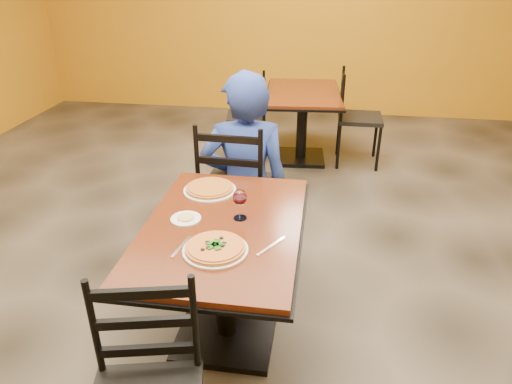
% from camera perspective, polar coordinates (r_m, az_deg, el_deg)
% --- Properties ---
extents(floor, '(7.00, 8.00, 0.01)m').
position_cam_1_polar(floor, '(3.24, -1.75, -10.93)').
color(floor, black).
rests_on(floor, ground).
extents(table_main, '(0.83, 1.23, 0.75)m').
position_cam_1_polar(table_main, '(2.52, -3.95, -7.79)').
color(table_main, '#59270E').
rests_on(table_main, floor).
extents(table_second, '(0.84, 1.18, 0.75)m').
position_cam_1_polar(table_second, '(4.96, 5.71, 9.93)').
color(table_second, '#59270E').
rests_on(table_second, floor).
extents(chair_main_far, '(0.49, 0.49, 1.03)m').
position_cam_1_polar(chair_main_far, '(3.33, -2.39, 0.63)').
color(chair_main_far, black).
rests_on(chair_main_far, floor).
extents(chair_second_left, '(0.46, 0.46, 0.90)m').
position_cam_1_polar(chair_second_left, '(5.06, -1.17, 9.18)').
color(chair_second_left, black).
rests_on(chair_second_left, floor).
extents(chair_second_right, '(0.44, 0.44, 0.98)m').
position_cam_1_polar(chair_second_right, '(4.99, 12.59, 8.76)').
color(chair_second_right, black).
rests_on(chair_second_right, floor).
extents(diner, '(0.71, 0.53, 1.33)m').
position_cam_1_polar(diner, '(3.35, -1.33, 3.61)').
color(diner, navy).
rests_on(diner, floor).
extents(plate_main, '(0.31, 0.31, 0.01)m').
position_cam_1_polar(plate_main, '(2.21, -4.99, -7.09)').
color(plate_main, white).
rests_on(plate_main, table_main).
extents(pizza_main, '(0.28, 0.28, 0.02)m').
position_cam_1_polar(pizza_main, '(2.20, -5.00, -6.74)').
color(pizza_main, maroon).
rests_on(pizza_main, plate_main).
extents(plate_far, '(0.31, 0.31, 0.01)m').
position_cam_1_polar(plate_far, '(2.76, -5.66, 0.24)').
color(plate_far, white).
rests_on(plate_far, table_main).
extents(pizza_far, '(0.28, 0.28, 0.02)m').
position_cam_1_polar(pizza_far, '(2.75, -5.67, 0.53)').
color(pizza_far, orange).
rests_on(pizza_far, plate_far).
extents(side_plate, '(0.16, 0.16, 0.01)m').
position_cam_1_polar(side_plate, '(2.48, -8.57, -3.26)').
color(side_plate, white).
rests_on(side_plate, table_main).
extents(dip, '(0.09, 0.09, 0.01)m').
position_cam_1_polar(dip, '(2.47, -8.58, -3.08)').
color(dip, tan).
rests_on(dip, side_plate).
extents(wine_glass, '(0.08, 0.08, 0.18)m').
position_cam_1_polar(wine_glass, '(2.42, -1.98, -1.37)').
color(wine_glass, white).
rests_on(wine_glass, table_main).
extents(fork, '(0.05, 0.19, 0.00)m').
position_cam_1_polar(fork, '(2.26, -9.13, -6.59)').
color(fork, silver).
rests_on(fork, table_main).
extents(knife, '(0.12, 0.19, 0.00)m').
position_cam_1_polar(knife, '(2.24, 1.87, -6.61)').
color(knife, silver).
rests_on(knife, table_main).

